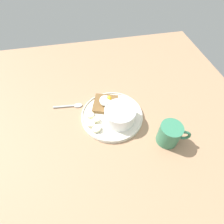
# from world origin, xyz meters

# --- Properties ---
(ground_plane) EXTENTS (1.20, 1.20, 0.02)m
(ground_plane) POSITION_xyz_m (0.00, 0.00, 0.01)
(ground_plane) COLOR #9F7858
(ground_plane) RESTS_ON ground
(plate) EXTENTS (0.25, 0.25, 0.02)m
(plate) POSITION_xyz_m (0.00, 0.00, 0.03)
(plate) COLOR silver
(plate) RESTS_ON ground_plane
(oatmeal_bowl) EXTENTS (0.12, 0.12, 0.06)m
(oatmeal_bowl) POSITION_xyz_m (0.03, 0.03, 0.06)
(oatmeal_bowl) COLOR white
(oatmeal_bowl) RESTS_ON plate
(toast_slice) EXTENTS (0.13, 0.13, 0.01)m
(toast_slice) POSITION_xyz_m (-0.06, -0.02, 0.04)
(toast_slice) COLOR brown
(toast_slice) RESTS_ON plate
(poached_egg) EXTENTS (0.06, 0.05, 0.03)m
(poached_egg) POSITION_xyz_m (-0.06, -0.01, 0.06)
(poached_egg) COLOR white
(poached_egg) RESTS_ON toast_slice
(banana_slice_front) EXTENTS (0.03, 0.03, 0.01)m
(banana_slice_front) POSITION_xyz_m (-0.01, -0.09, 0.04)
(banana_slice_front) COLOR #ECEDBC
(banana_slice_front) RESTS_ON plate
(banana_slice_left) EXTENTS (0.04, 0.04, 0.02)m
(banana_slice_left) POSITION_xyz_m (0.02, -0.07, 0.04)
(banana_slice_left) COLOR beige
(banana_slice_left) RESTS_ON plate
(banana_slice_back) EXTENTS (0.04, 0.04, 0.02)m
(banana_slice_back) POSITION_xyz_m (0.03, -0.09, 0.04)
(banana_slice_back) COLOR beige
(banana_slice_back) RESTS_ON plate
(banana_slice_right) EXTENTS (0.05, 0.05, 0.02)m
(banana_slice_right) POSITION_xyz_m (0.06, -0.07, 0.04)
(banana_slice_right) COLOR beige
(banana_slice_right) RESTS_ON plate
(coffee_mug) EXTENTS (0.08, 0.11, 0.09)m
(coffee_mug) POSITION_xyz_m (0.15, 0.18, 0.07)
(coffee_mug) COLOR #337957
(coffee_mug) RESTS_ON ground_plane
(spoon) EXTENTS (0.03, 0.13, 0.01)m
(spoon) POSITION_xyz_m (-0.09, -0.16, 0.02)
(spoon) COLOR silver
(spoon) RESTS_ON ground_plane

